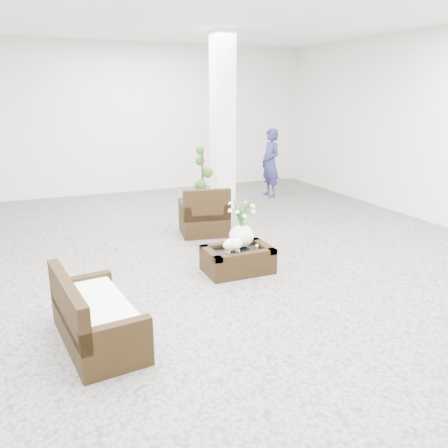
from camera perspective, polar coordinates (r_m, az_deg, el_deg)
name	(u,v)px	position (r m, az deg, el deg)	size (l,w,h in m)	color
ground	(221,264)	(6.64, -0.34, -4.93)	(11.00, 11.00, 0.00)	gray
column	(223,125)	(9.27, -0.18, 12.17)	(0.40, 0.40, 3.50)	white
coffee_table	(238,261)	(6.31, 1.70, -4.56)	(0.90, 0.60, 0.31)	black
sheep_figurine	(233,246)	(6.09, 1.08, -2.72)	(0.28, 0.23, 0.21)	white
planter_narcissus	(242,219)	(6.27, 2.19, 0.63)	(0.44, 0.44, 0.80)	white
tealight	(257,246)	(6.40, 4.08, -2.68)	(0.04, 0.04, 0.03)	white
armchair	(204,210)	(7.95, -2.52, 1.77)	(0.79, 0.76, 0.84)	black
loveseat	(97,309)	(4.70, -15.44, -10.13)	(1.32, 0.63, 0.70)	black
topiary	(203,184)	(8.75, -2.67, 4.93)	(0.37, 0.37, 1.39)	#204716
shopper	(270,163)	(10.84, 5.78, 7.53)	(0.57, 0.38, 1.57)	navy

